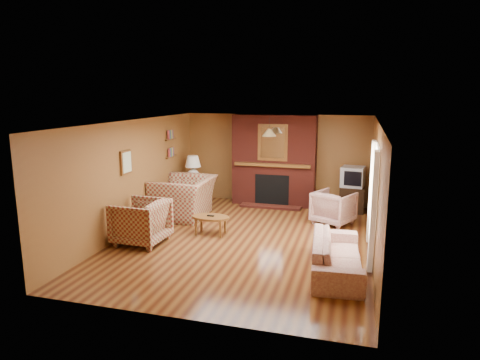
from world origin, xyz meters
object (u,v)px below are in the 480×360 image
(plaid_armchair, at_px, (141,222))
(side_table, at_px, (194,193))
(table_lamp, at_px, (193,167))
(floral_sofa, at_px, (337,255))
(tv_stand, at_px, (352,199))
(fireplace, at_px, (274,161))
(coffee_table, at_px, (211,219))
(plaid_loveseat, at_px, (184,197))
(floral_armchair, at_px, (334,208))
(crt_tv, at_px, (353,177))

(plaid_armchair, bearing_deg, side_table, -174.62)
(table_lamp, bearing_deg, plaid_armchair, -87.31)
(floral_sofa, xyz_separation_m, tv_stand, (0.15, 3.91, 0.03))
(table_lamp, bearing_deg, floral_sofa, -41.70)
(fireplace, distance_m, side_table, 2.34)
(fireplace, xyz_separation_m, floral_sofa, (1.90, -4.10, -0.88))
(coffee_table, bearing_deg, plaid_armchair, -142.78)
(plaid_loveseat, height_order, coffee_table, plaid_loveseat)
(side_table, bearing_deg, floral_sofa, -41.70)
(floral_armchair, bearing_deg, crt_tv, -82.13)
(fireplace, bearing_deg, plaid_armchair, -117.64)
(plaid_armchair, height_order, table_lamp, table_lamp)
(plaid_loveseat, distance_m, floral_sofa, 4.42)
(fireplace, height_order, tv_stand, fireplace)
(plaid_armchair, height_order, tv_stand, plaid_armchair)
(side_table, distance_m, table_lamp, 0.70)
(fireplace, relative_size, plaid_loveseat, 1.62)
(coffee_table, relative_size, crt_tv, 1.33)
(plaid_armchair, bearing_deg, crt_tv, 134.14)
(coffee_table, xyz_separation_m, crt_tv, (2.84, 2.65, 0.56))
(plaid_armchair, bearing_deg, plaid_loveseat, 179.77)
(fireplace, relative_size, table_lamp, 3.43)
(floral_armchair, height_order, tv_stand, floral_armchair)
(table_lamp, relative_size, tv_stand, 1.08)
(coffee_table, distance_m, crt_tv, 3.92)
(floral_armchair, xyz_separation_m, tv_stand, (0.38, 1.16, -0.05))
(table_lamp, height_order, crt_tv, table_lamp)
(fireplace, xyz_separation_m, floral_armchair, (1.67, -1.34, -0.80))
(crt_tv, bearing_deg, plaid_armchair, -138.54)
(side_table, xyz_separation_m, tv_stand, (4.15, 0.35, 0.02))
(fireplace, distance_m, coffee_table, 3.07)
(fireplace, xyz_separation_m, side_table, (-2.10, -0.53, -0.87))
(fireplace, relative_size, floral_sofa, 1.18)
(floral_armchair, height_order, crt_tv, crt_tv)
(coffee_table, bearing_deg, floral_sofa, -25.05)
(fireplace, bearing_deg, table_lamp, -165.71)
(floral_sofa, height_order, crt_tv, crt_tv)
(plaid_loveseat, xyz_separation_m, tv_stand, (3.90, 1.57, -0.15))
(fireplace, relative_size, floral_armchair, 2.89)
(fireplace, height_order, coffee_table, fireplace)
(plaid_armchair, distance_m, floral_armchair, 4.33)
(plaid_armchair, relative_size, table_lamp, 1.39)
(fireplace, distance_m, tv_stand, 2.23)
(floral_armchair, xyz_separation_m, coffee_table, (-2.46, -1.50, -0.03))
(coffee_table, bearing_deg, fireplace, 74.48)
(tv_stand, bearing_deg, table_lamp, -174.61)
(side_table, height_order, table_lamp, table_lamp)
(floral_armchair, relative_size, side_table, 1.35)
(plaid_loveseat, bearing_deg, crt_tv, 110.32)
(plaid_loveseat, xyz_separation_m, side_table, (-0.25, 1.22, -0.17))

